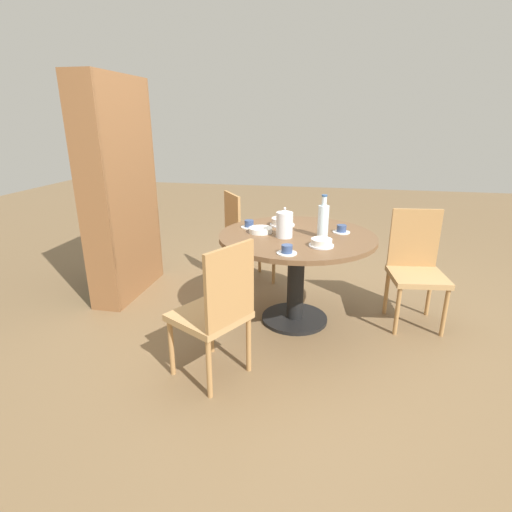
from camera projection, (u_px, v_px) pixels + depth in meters
name	position (u px, v px, depth m)	size (l,w,h in m)	color
ground_plane	(294.00, 320.00, 3.40)	(14.00, 14.00, 0.00)	brown
dining_table	(297.00, 254.00, 3.21)	(1.25, 1.25, 0.76)	black
chair_a	(216.00, 310.00, 2.50)	(0.57, 0.57, 0.93)	#A87A47
chair_b	(416.00, 266.00, 3.24)	(0.47, 0.47, 0.93)	#A87A47
chair_c	(245.00, 236.00, 4.06)	(0.58, 0.58, 0.93)	#A87A47
bookshelf	(123.00, 193.00, 3.66)	(0.93, 0.28, 1.98)	brown
coffee_pot	(284.00, 224.00, 3.05)	(0.13, 0.13, 0.24)	silver
water_bottle	(323.00, 220.00, 3.04)	(0.08, 0.08, 0.33)	silver
cake_main	(282.00, 222.00, 3.41)	(0.21, 0.21, 0.07)	silver
cake_second	(321.00, 243.00, 2.85)	(0.18, 0.18, 0.06)	silver
cup_a	(341.00, 230.00, 3.20)	(0.14, 0.14, 0.06)	silver
cup_b	(287.00, 250.00, 2.70)	(0.14, 0.14, 0.06)	silver
cup_c	(249.00, 225.00, 3.35)	(0.14, 0.14, 0.06)	silver
plate_stack	(260.00, 230.00, 3.20)	(0.19, 0.19, 0.04)	white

